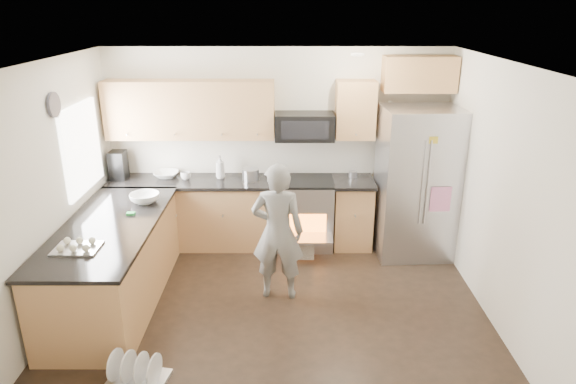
{
  "coord_description": "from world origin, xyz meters",
  "views": [
    {
      "loc": [
        0.15,
        -4.69,
        3.11
      ],
      "look_at": [
        0.14,
        0.5,
        1.2
      ],
      "focal_mm": 32.0,
      "sensor_mm": 36.0,
      "label": 1
    }
  ],
  "objects_px": {
    "stove_range": "(304,198)",
    "person": "(278,232)",
    "refrigerator": "(417,183)",
    "dish_rack": "(136,375)"
  },
  "relations": [
    {
      "from": "stove_range",
      "to": "person",
      "type": "bearing_deg",
      "value": -103.78
    },
    {
      "from": "refrigerator",
      "to": "dish_rack",
      "type": "bearing_deg",
      "value": -142.43
    },
    {
      "from": "stove_range",
      "to": "dish_rack",
      "type": "distance_m",
      "value": 3.22
    },
    {
      "from": "dish_rack",
      "to": "refrigerator",
      "type": "bearing_deg",
      "value": 40.62
    },
    {
      "from": "stove_range",
      "to": "refrigerator",
      "type": "distance_m",
      "value": 1.47
    },
    {
      "from": "person",
      "to": "dish_rack",
      "type": "distance_m",
      "value": 2.01
    },
    {
      "from": "stove_range",
      "to": "dish_rack",
      "type": "bearing_deg",
      "value": -118.86
    },
    {
      "from": "person",
      "to": "dish_rack",
      "type": "height_order",
      "value": "person"
    },
    {
      "from": "dish_rack",
      "to": "stove_range",
      "type": "bearing_deg",
      "value": 61.14
    },
    {
      "from": "stove_range",
      "to": "refrigerator",
      "type": "height_order",
      "value": "refrigerator"
    }
  ]
}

